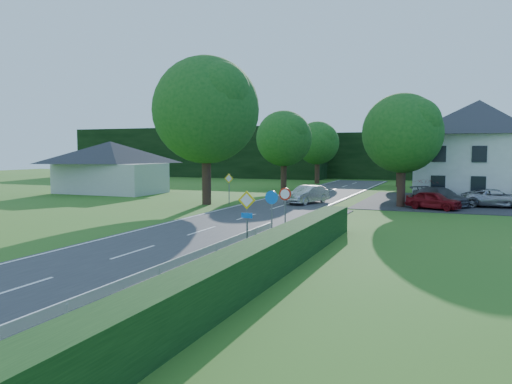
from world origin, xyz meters
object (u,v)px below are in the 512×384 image
at_px(parked_car_red, 433,200).
at_px(parked_car_silver_a, 445,188).
at_px(motorcycle, 308,191).
at_px(moving_car, 307,195).
at_px(parasol, 425,190).
at_px(parked_car_silver_b, 496,198).
at_px(parked_car_grey, 440,197).
at_px(streetlight, 399,148).

xyz_separation_m(parked_car_red, parked_car_silver_a, (0.56, 10.07, 0.18)).
relative_size(motorcycle, parked_car_red, 0.53).
relative_size(moving_car, motorcycle, 2.11).
bearing_deg(parasol, parked_car_silver_b, -20.26).
xyz_separation_m(motorcycle, parked_car_grey, (11.40, -2.93, 0.17)).
distance_m(motorcycle, parked_car_red, 12.35).
relative_size(moving_car, parked_car_grey, 0.89).
relative_size(motorcycle, parasol, 0.94).
distance_m(parked_car_silver_b, parasol, 5.54).
height_order(streetlight, motorcycle, streetlight).
distance_m(parked_car_red, parked_car_grey, 2.67).
distance_m(parked_car_silver_a, parasol, 5.13).
height_order(streetlight, parked_car_silver_b, streetlight).
bearing_deg(parked_car_grey, motorcycle, 119.17).
xyz_separation_m(streetlight, parked_car_silver_b, (7.11, 0.13, -3.75)).
relative_size(parked_car_silver_b, parasol, 2.21).
bearing_deg(parasol, motorcycle, 177.70).
bearing_deg(parked_car_silver_a, moving_car, 106.63).
distance_m(parked_car_silver_a, parked_car_grey, 7.43).
height_order(moving_car, parked_car_silver_b, moving_car).
bearing_deg(parked_car_grey, parked_car_red, -144.70).
xyz_separation_m(moving_car, parked_car_grey, (9.95, 2.24, -0.01)).
distance_m(motorcycle, parked_car_silver_a, 12.43).
xyz_separation_m(moving_car, parasol, (8.66, 4.76, 0.27)).
bearing_deg(parked_car_silver_a, parasol, 136.28).
bearing_deg(motorcycle, streetlight, 4.97).
distance_m(streetlight, parked_car_silver_a, 8.53).
bearing_deg(parked_car_grey, parked_car_silver_b, -37.65).
xyz_separation_m(streetlight, parked_car_silver_a, (3.39, 6.95, -3.59)).
bearing_deg(parasol, streetlight, -133.20).
bearing_deg(moving_car, parked_car_grey, 30.98).
relative_size(parked_car_silver_a, parked_car_grey, 1.04).
relative_size(streetlight, parked_car_silver_b, 1.64).
relative_size(parked_car_silver_a, parasol, 2.30).
bearing_deg(parked_car_grey, streetlight, 125.10).
distance_m(moving_car, parked_car_silver_a, 14.01).
xyz_separation_m(moving_car, parked_car_silver_a, (10.13, 9.67, 0.12)).
distance_m(parked_car_grey, parked_car_silver_b, 3.94).
xyz_separation_m(parked_car_silver_b, parasol, (-5.19, 1.92, 0.31)).
relative_size(parked_car_red, parked_car_silver_b, 0.79).
bearing_deg(streetlight, parked_car_silver_a, 64.01).
bearing_deg(streetlight, parked_car_grey, -8.45).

